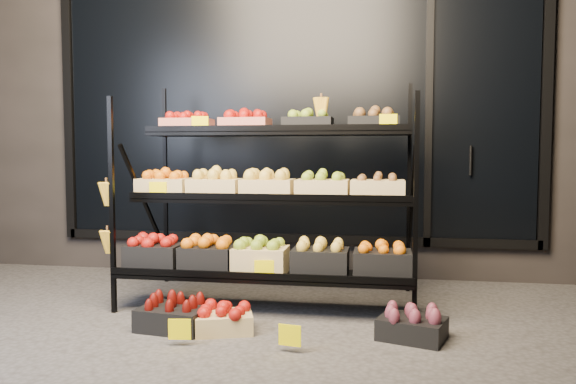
# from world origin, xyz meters

# --- Properties ---
(ground) EXTENTS (24.00, 24.00, 0.00)m
(ground) POSITION_xyz_m (0.00, 0.00, 0.00)
(ground) COLOR #514F4C
(ground) RESTS_ON ground
(building) EXTENTS (6.00, 2.08, 3.50)m
(building) POSITION_xyz_m (0.00, 2.59, 1.75)
(building) COLOR #2D2826
(building) RESTS_ON ground
(display_rack) EXTENTS (2.18, 1.02, 1.66)m
(display_rack) POSITION_xyz_m (-0.02, 0.60, 0.79)
(display_rack) COLOR black
(display_rack) RESTS_ON ground
(tag_floor_a) EXTENTS (0.13, 0.01, 0.12)m
(tag_floor_a) POSITION_xyz_m (-0.33, -0.40, 0.06)
(tag_floor_a) COLOR #FFEB00
(tag_floor_a) RESTS_ON ground
(tag_floor_b) EXTENTS (0.13, 0.01, 0.12)m
(tag_floor_b) POSITION_xyz_m (0.32, -0.40, 0.06)
(tag_floor_b) COLOR #FFEB00
(tag_floor_b) RESTS_ON ground
(floor_crate_midleft) EXTENTS (0.46, 0.37, 0.21)m
(floor_crate_midleft) POSITION_xyz_m (-0.47, -0.11, 0.10)
(floor_crate_midleft) COLOR black
(floor_crate_midleft) RESTS_ON ground
(floor_crate_midright) EXTENTS (0.41, 0.35, 0.18)m
(floor_crate_midright) POSITION_xyz_m (-0.15, -0.11, 0.09)
(floor_crate_midright) COLOR tan
(floor_crate_midright) RESTS_ON ground
(floor_crate_right) EXTENTS (0.45, 0.38, 0.19)m
(floor_crate_right) POSITION_xyz_m (1.00, -0.05, 0.09)
(floor_crate_right) COLOR black
(floor_crate_right) RESTS_ON ground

